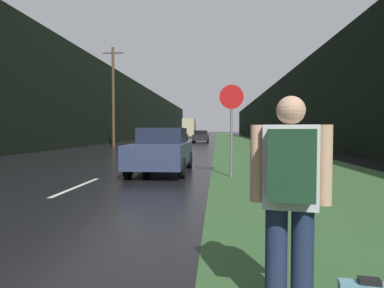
# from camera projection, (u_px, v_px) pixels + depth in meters

# --- Properties ---
(grass_verge) EXTENTS (6.00, 240.00, 0.02)m
(grass_verge) POSITION_uv_depth(u_px,v_px,m) (240.00, 142.00, 40.69)
(grass_verge) COLOR #33562D
(grass_verge) RESTS_ON ground_plane
(lane_stripe_b) EXTENTS (0.12, 3.00, 0.01)m
(lane_stripe_b) POSITION_uv_depth(u_px,v_px,m) (77.00, 187.00, 8.97)
(lane_stripe_b) COLOR silver
(lane_stripe_b) RESTS_ON ground_plane
(lane_stripe_c) EXTENTS (0.12, 3.00, 0.01)m
(lane_stripe_c) POSITION_uv_depth(u_px,v_px,m) (138.00, 162.00, 15.95)
(lane_stripe_c) COLOR silver
(lane_stripe_c) RESTS_ON ground_plane
(lane_stripe_d) EXTENTS (0.12, 3.00, 0.01)m
(lane_stripe_d) POSITION_uv_depth(u_px,v_px,m) (162.00, 152.00, 22.93)
(lane_stripe_d) COLOR silver
(lane_stripe_d) RESTS_ON ground_plane
(lane_stripe_e) EXTENTS (0.12, 3.00, 0.01)m
(lane_stripe_e) POSITION_uv_depth(u_px,v_px,m) (175.00, 147.00, 29.90)
(lane_stripe_e) COLOR silver
(lane_stripe_e) RESTS_ON ground_plane
(treeline_far_side) EXTENTS (2.00, 140.00, 8.80)m
(treeline_far_side) POSITION_uv_depth(u_px,v_px,m) (130.00, 111.00, 51.62)
(treeline_far_side) COLOR black
(treeline_far_side) RESTS_ON ground_plane
(treeline_near_side) EXTENTS (2.00, 140.00, 7.80)m
(treeline_near_side) POSITION_uv_depth(u_px,v_px,m) (277.00, 114.00, 50.06)
(treeline_near_side) COLOR black
(treeline_near_side) RESTS_ON ground_plane
(utility_pole_far) EXTENTS (1.80, 0.24, 8.77)m
(utility_pole_far) POSITION_uv_depth(u_px,v_px,m) (113.00, 96.00, 30.25)
(utility_pole_far) COLOR #4C3823
(utility_pole_far) RESTS_ON ground_plane
(stop_sign) EXTENTS (0.75, 0.07, 2.90)m
(stop_sign) POSITION_uv_depth(u_px,v_px,m) (231.00, 119.00, 10.66)
(stop_sign) COLOR slate
(stop_sign) RESTS_ON ground_plane
(hitchhiker_with_backpack) EXTENTS (0.60, 0.47, 1.75)m
(hitchhiker_with_backpack) POSITION_uv_depth(u_px,v_px,m) (290.00, 194.00, 2.59)
(hitchhiker_with_backpack) COLOR #1E2847
(hitchhiker_with_backpack) RESTS_ON ground_plane
(car_passing_near) EXTENTS (1.90, 4.62, 1.57)m
(car_passing_near) POSITION_uv_depth(u_px,v_px,m) (162.00, 150.00, 12.09)
(car_passing_near) COLOR #2D3856
(car_passing_near) RESTS_ON ground_plane
(car_passing_far) EXTENTS (1.89, 4.73, 1.46)m
(car_passing_far) POSITION_uv_depth(u_px,v_px,m) (201.00, 136.00, 41.29)
(car_passing_far) COLOR black
(car_passing_far) RESTS_ON ground_plane
(car_oncoming) EXTENTS (2.03, 4.06, 1.41)m
(car_oncoming) POSITION_uv_depth(u_px,v_px,m) (180.00, 135.00, 50.45)
(car_oncoming) COLOR black
(car_oncoming) RESTS_ON ground_plane
(delivery_truck) EXTENTS (2.37, 7.94, 3.67)m
(delivery_truck) POSITION_uv_depth(u_px,v_px,m) (189.00, 128.00, 67.24)
(delivery_truck) COLOR #6E684F
(delivery_truck) RESTS_ON ground_plane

